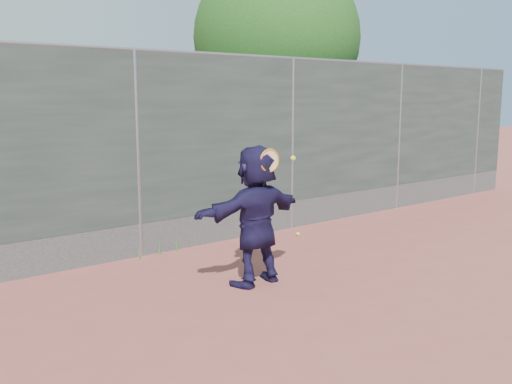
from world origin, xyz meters
TOP-DOWN VIEW (x-y plane):
  - ground at (0.00, 0.00)m, footprint 80.00×80.00m
  - player at (0.57, 1.46)m, footprint 1.67×0.62m
  - ball_ground at (2.67, 2.97)m, footprint 0.07×0.07m
  - fence at (-0.00, 3.50)m, footprint 20.00×0.06m
  - swing_action at (0.65, 1.26)m, footprint 0.52×0.16m
  - tree_right at (4.68, 5.75)m, footprint 3.78×3.60m
  - weed_clump at (0.29, 3.38)m, footprint 0.68×0.07m

SIDE VIEW (x-z plane):
  - ground at x=0.00m, z-range 0.00..0.00m
  - ball_ground at x=2.67m, z-range 0.00..0.07m
  - weed_clump at x=0.29m, z-range -0.02..0.28m
  - player at x=0.57m, z-range 0.00..1.76m
  - swing_action at x=0.65m, z-range 1.31..1.82m
  - fence at x=0.00m, z-range 0.07..3.09m
  - tree_right at x=4.68m, z-range 0.80..6.19m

